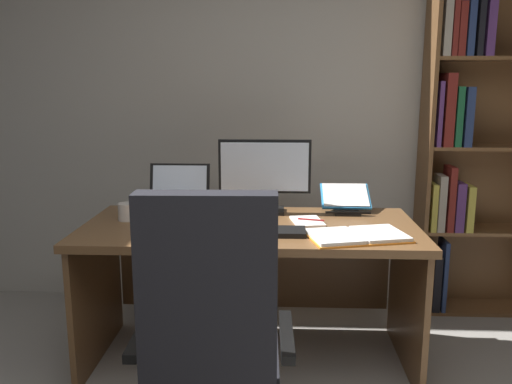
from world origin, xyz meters
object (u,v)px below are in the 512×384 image
(laptop, at_px, (177,202))
(monitor, at_px, (265,175))
(reading_stand_with_book, at_px, (346,199))
(open_binder, at_px, (357,236))
(keyboard, at_px, (262,232))
(coffee_mug, at_px, (127,212))
(desk, at_px, (251,257))
(bookshelf, at_px, (470,145))
(computer_mouse, at_px, (200,229))
(office_chair, at_px, (212,357))
(pen, at_px, (311,220))
(notepad, at_px, (307,221))

(laptop, bearing_deg, monitor, -0.83)
(reading_stand_with_book, height_order, open_binder, reading_stand_with_book)
(keyboard, distance_m, coffee_mug, 0.76)
(open_binder, distance_m, coffee_mug, 1.21)
(desk, xyz_separation_m, bookshelf, (1.34, 0.63, 0.54))
(reading_stand_with_book, bearing_deg, computer_mouse, -146.71)
(laptop, bearing_deg, bookshelf, 13.77)
(office_chair, bearing_deg, keyboard, 74.71)
(laptop, xyz_separation_m, open_binder, (0.95, -0.50, -0.04))
(bookshelf, distance_m, keyboard, 1.58)
(bookshelf, relative_size, pen, 15.40)
(bookshelf, xyz_separation_m, notepad, (-1.04, -0.65, -0.33))
(notepad, bearing_deg, computer_mouse, -156.42)
(monitor, height_order, open_binder, monitor)
(monitor, relative_size, reading_stand_with_book, 1.87)
(monitor, height_order, reading_stand_with_book, monitor)
(office_chair, relative_size, open_binder, 2.21)
(notepad, bearing_deg, pen, 0.00)
(laptop, xyz_separation_m, notepad, (0.73, -0.22, -0.05))
(office_chair, height_order, pen, office_chair)
(desk, distance_m, office_chair, 0.92)
(pen, bearing_deg, reading_stand_with_book, 51.83)
(desk, height_order, bookshelf, bookshelf)
(pen, bearing_deg, monitor, 139.48)
(desk, relative_size, keyboard, 4.09)
(office_chair, distance_m, coffee_mug, 1.11)
(office_chair, distance_m, laptop, 1.21)
(computer_mouse, bearing_deg, notepad, 23.58)
(monitor, xyz_separation_m, pen, (0.25, -0.21, -0.20))
(desk, distance_m, pen, 0.38)
(open_binder, height_order, coffee_mug, coffee_mug)
(desk, xyz_separation_m, keyboard, (0.07, -0.25, 0.21))
(keyboard, distance_m, notepad, 0.33)
(reading_stand_with_book, bearing_deg, notepad, -130.72)
(keyboard, height_order, computer_mouse, computer_mouse)
(pen, distance_m, coffee_mug, 0.97)
(bookshelf, bearing_deg, pen, -147.36)
(desk, distance_m, computer_mouse, 0.41)
(computer_mouse, bearing_deg, pen, 22.81)
(pen, xyz_separation_m, coffee_mug, (-0.97, 0.00, 0.03))
(desk, bearing_deg, coffee_mug, -178.38)
(office_chair, xyz_separation_m, computer_mouse, (-0.14, 0.66, 0.30))
(bookshelf, relative_size, open_binder, 4.28)
(desk, distance_m, monitor, 0.46)
(desk, bearing_deg, office_chair, -95.99)
(office_chair, bearing_deg, open_binder, 43.58)
(office_chair, bearing_deg, pen, 63.76)
(office_chair, xyz_separation_m, coffee_mug, (-0.56, 0.90, 0.33))
(desk, height_order, keyboard, keyboard)
(keyboard, bearing_deg, computer_mouse, 180.00)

